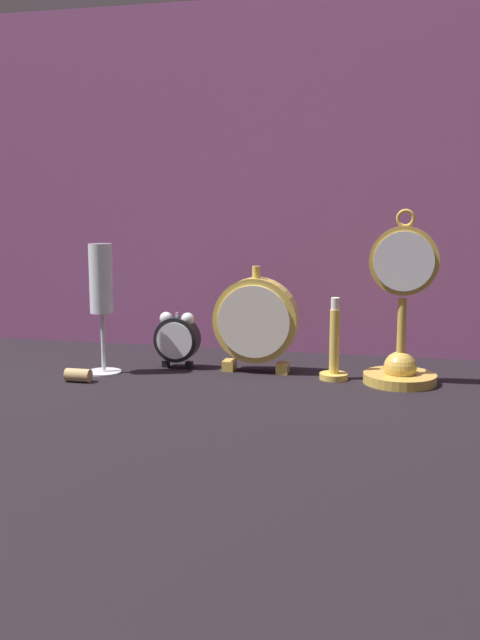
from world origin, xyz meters
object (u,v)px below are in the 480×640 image
Objects in this scene: wine_cork at (79,375)px; alarm_clock_twin_bell at (177,337)px; pocket_watch_on_stand at (402,329)px; brass_candlestick at (334,353)px; mantel_clock_silver at (256,321)px; champagne_flute at (101,290)px.

alarm_clock_twin_bell is at bearing 46.29° from wine_cork.
pocket_watch_on_stand is 2.82× the size of alarm_clock_twin_bell.
brass_candlestick is 0.43m from wine_cork.
mantel_clock_silver reaches higher than brass_candlestick.
pocket_watch_on_stand is 0.39m from alarm_clock_twin_bell.
wine_cork is (-0.27, -0.14, -0.08)m from mantel_clock_silver.
brass_candlestick is (0.14, -0.02, -0.04)m from mantel_clock_silver.
pocket_watch_on_stand is at bearing 4.92° from champagne_flute.
pocket_watch_on_stand reaches higher than alarm_clock_twin_bell.
mantel_clock_silver is 0.31m from wine_cork.
brass_candlestick reaches higher than wine_cork.
brass_candlestick is at bearing 6.68° from champagne_flute.
champagne_flute is 0.15m from wine_cork.
wine_cork is (-0.41, -0.11, -0.03)m from brass_candlestick.
brass_candlestick is (-0.11, 0.00, -0.05)m from pocket_watch_on_stand.
alarm_clock_twin_bell is (-0.39, 0.02, -0.04)m from pocket_watch_on_stand.
mantel_clock_silver is 4.41× the size of wine_cork.
pocket_watch_on_stand is at bearing -3.50° from alarm_clock_twin_bell.
mantel_clock_silver reaches higher than alarm_clock_twin_bell.
mantel_clock_silver is (0.14, 0.00, 0.03)m from alarm_clock_twin_bell.
mantel_clock_silver is 0.27m from champagne_flute.
alarm_clock_twin_bell is 0.45× the size of champagne_flute.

